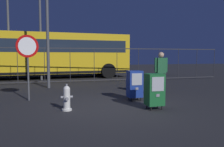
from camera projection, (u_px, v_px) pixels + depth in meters
ground_plane at (113, 106)px, 6.88m from camera, size 60.00×60.00×0.00m
fire_hydrant at (67, 98)px, 6.32m from camera, size 0.33×0.31×0.75m
newspaper_box_primary at (155, 89)px, 6.46m from camera, size 0.48×0.42×1.02m
newspaper_box_secondary at (135, 84)px, 7.73m from camera, size 0.48×0.42×1.02m
stop_sign at (28, 54)px, 7.62m from camera, size 0.71×0.31×2.23m
pedestrian at (161, 71)px, 8.71m from camera, size 0.55×0.22×1.67m
fence_barrier at (82, 65)px, 12.98m from camera, size 18.03×0.04×2.00m
bus_near at (51, 53)px, 15.35m from camera, size 10.63×3.28×3.00m
bus_far at (38, 54)px, 19.28m from camera, size 10.75×3.98×3.00m
street_light_near_right at (8, 22)px, 14.51m from camera, size 0.32×0.32×6.33m
street_light_far_right at (40, 15)px, 13.95m from camera, size 0.32×0.32×7.00m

